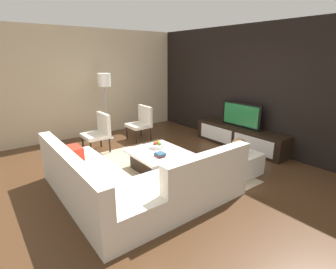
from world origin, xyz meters
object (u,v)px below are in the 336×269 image
(ottoman, at_px, (237,163))
(book_stack, at_px, (160,154))
(accent_chair_far, at_px, (141,121))
(decorative_ball, at_px, (239,145))
(media_console, at_px, (239,137))
(coffee_table, at_px, (159,160))
(sectional_couch, at_px, (130,183))
(accent_chair_near, at_px, (99,130))
(fruit_bowl, at_px, (157,145))
(television, at_px, (241,115))
(floor_lamp, at_px, (104,84))

(ottoman, xyz_separation_m, book_stack, (-0.77, -1.22, 0.22))
(accent_chair_far, height_order, decorative_ball, accent_chair_far)
(media_console, height_order, ottoman, media_console)
(media_console, distance_m, coffee_table, 2.30)
(ottoman, bearing_deg, sectional_couch, -99.67)
(accent_chair_near, xyz_separation_m, book_stack, (1.90, 0.33, -0.07))
(accent_chair_near, bearing_deg, book_stack, 12.56)
(fruit_bowl, relative_size, book_stack, 1.42)
(media_console, relative_size, coffee_table, 2.24)
(coffee_table, xyz_separation_m, decorative_ball, (0.99, 1.10, 0.34))
(coffee_table, height_order, accent_chair_near, accent_chair_near)
(media_console, xyz_separation_m, sectional_couch, (0.54, -3.27, 0.04))
(television, bearing_deg, media_console, -90.00)
(sectional_couch, relative_size, decorative_ball, 9.14)
(floor_lamp, distance_m, fruit_bowl, 2.46)
(sectional_couch, bearing_deg, accent_chair_far, 144.79)
(coffee_table, bearing_deg, media_console, 87.51)
(media_console, distance_m, floor_lamp, 3.56)
(television, relative_size, floor_lamp, 0.62)
(decorative_ball, bearing_deg, accent_chair_far, -173.71)
(sectional_couch, bearing_deg, fruit_bowl, 127.20)
(media_console, bearing_deg, fruit_bowl, -97.30)
(accent_chair_far, relative_size, book_stack, 4.41)
(sectional_couch, bearing_deg, decorative_ball, 80.33)
(accent_chair_near, xyz_separation_m, fruit_bowl, (1.50, 0.55, -0.06))
(accent_chair_near, distance_m, fruit_bowl, 1.60)
(coffee_table, height_order, fruit_bowl, fruit_bowl)
(television, bearing_deg, accent_chair_far, -142.28)
(sectional_couch, xyz_separation_m, ottoman, (0.35, 2.07, -0.09))
(media_console, bearing_deg, coffee_table, -92.49)
(ottoman, bearing_deg, decorative_ball, 0.00)
(media_console, bearing_deg, accent_chair_far, -142.29)
(accent_chair_near, relative_size, fruit_bowl, 3.11)
(television, bearing_deg, sectional_couch, -80.70)
(book_stack, bearing_deg, coffee_table, 150.95)
(floor_lamp, distance_m, decorative_ball, 3.67)
(ottoman, relative_size, book_stack, 3.55)
(coffee_table, relative_size, decorative_ball, 3.77)
(media_console, height_order, accent_chair_near, accent_chair_near)
(book_stack, bearing_deg, ottoman, 57.70)
(television, height_order, coffee_table, television)
(media_console, height_order, sectional_couch, sectional_couch)
(media_console, bearing_deg, floor_lamp, -138.71)
(coffee_table, bearing_deg, floor_lamp, 178.09)
(accent_chair_near, xyz_separation_m, floor_lamp, (-0.74, 0.53, 0.94))
(fruit_bowl, bearing_deg, decorative_ball, 40.40)
(sectional_couch, distance_m, coffee_table, 1.17)
(floor_lamp, bearing_deg, decorative_ball, 16.60)
(media_console, distance_m, decorative_ball, 1.52)
(coffee_table, height_order, ottoman, ottoman)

